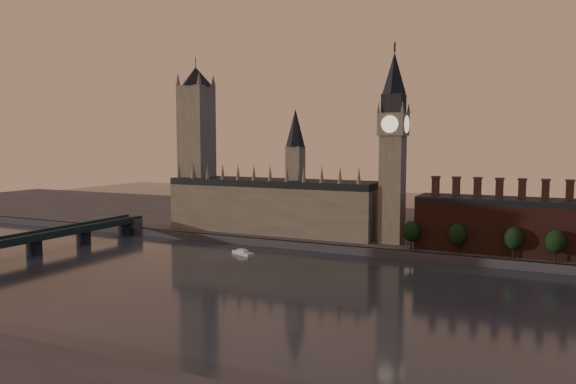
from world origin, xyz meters
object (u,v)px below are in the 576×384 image
object	(u,v)px
victoria_tower	(197,141)
westminster_bridge	(0,247)
big_ben	(393,145)
river_boat	(243,253)

from	to	relation	value
victoria_tower	westminster_bridge	xyz separation A→B (m)	(-35.00, -117.70, -51.65)
big_ben	victoria_tower	bearing A→B (deg)	177.80
big_ben	river_boat	size ratio (longest dim) A/B	7.38
victoria_tower	westminster_bridge	world-z (taller)	victoria_tower
victoria_tower	big_ben	bearing A→B (deg)	-2.20
victoria_tower	river_boat	size ratio (longest dim) A/B	7.45
big_ben	westminster_bridge	distance (m)	205.83
big_ben	river_boat	xyz separation A→B (m)	(-66.61, -46.15, -55.75)
river_boat	victoria_tower	bearing A→B (deg)	165.63
victoria_tower	river_boat	xyz separation A→B (m)	(63.39, -51.15, -58.01)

